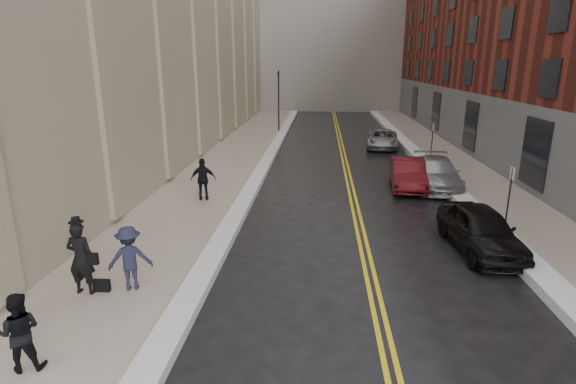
% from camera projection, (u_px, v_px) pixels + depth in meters
% --- Properties ---
extents(ground, '(160.00, 160.00, 0.00)m').
position_uv_depth(ground, '(269.00, 347.00, 9.55)').
color(ground, black).
rests_on(ground, ground).
extents(sidewalk_left, '(4.00, 64.00, 0.15)m').
position_uv_depth(sidewalk_left, '(222.00, 169.00, 25.18)').
color(sidewalk_left, gray).
rests_on(sidewalk_left, ground).
extents(sidewalk_right, '(3.00, 64.00, 0.15)m').
position_uv_depth(sidewalk_right, '(468.00, 173.00, 24.22)').
color(sidewalk_right, gray).
rests_on(sidewalk_right, ground).
extents(lane_stripe_a, '(0.12, 64.00, 0.01)m').
position_uv_depth(lane_stripe_a, '(345.00, 173.00, 24.71)').
color(lane_stripe_a, gold).
rests_on(lane_stripe_a, ground).
extents(lane_stripe_b, '(0.12, 64.00, 0.01)m').
position_uv_depth(lane_stripe_b, '(349.00, 173.00, 24.70)').
color(lane_stripe_b, gold).
rests_on(lane_stripe_b, ground).
extents(snow_ridge_left, '(0.70, 60.80, 0.26)m').
position_uv_depth(snow_ridge_left, '(263.00, 169.00, 25.00)').
color(snow_ridge_left, silver).
rests_on(snow_ridge_left, ground).
extents(snow_ridge_right, '(0.85, 60.80, 0.30)m').
position_uv_depth(snow_ridge_right, '(434.00, 171.00, 24.33)').
color(snow_ridge_right, silver).
rests_on(snow_ridge_right, ground).
extents(traffic_signal, '(0.18, 0.15, 5.20)m').
position_uv_depth(traffic_signal, '(279.00, 97.00, 37.62)').
color(traffic_signal, black).
rests_on(traffic_signal, ground).
extents(parking_sign_near, '(0.06, 0.35, 2.23)m').
position_uv_depth(parking_sign_near, '(510.00, 191.00, 16.28)').
color(parking_sign_near, black).
rests_on(parking_sign_near, ground).
extents(parking_sign_far, '(0.06, 0.35, 2.23)m').
position_uv_depth(parking_sign_far, '(432.00, 138.00, 27.78)').
color(parking_sign_far, black).
rests_on(parking_sign_far, ground).
extents(car_black, '(2.04, 4.36, 1.45)m').
position_uv_depth(car_black, '(480.00, 229.00, 14.28)').
color(car_black, black).
rests_on(car_black, ground).
extents(car_maroon, '(1.83, 4.37, 1.40)m').
position_uv_depth(car_maroon, '(408.00, 174.00, 21.53)').
color(car_maroon, '#4E0E13').
rests_on(car_maroon, ground).
extents(car_silver_near, '(2.35, 4.99, 1.41)m').
position_uv_depth(car_silver_near, '(437.00, 173.00, 21.63)').
color(car_silver_near, '#989A9F').
rests_on(car_silver_near, ground).
extents(car_silver_far, '(2.64, 4.82, 1.28)m').
position_uv_depth(car_silver_far, '(383.00, 139.00, 31.75)').
color(car_silver_far, '#989AA0').
rests_on(car_silver_far, ground).
extents(pedestrian_main, '(0.72, 0.48, 1.92)m').
position_uv_depth(pedestrian_main, '(81.00, 258.00, 11.26)').
color(pedestrian_main, black).
rests_on(pedestrian_main, sidewalk_left).
extents(pedestrian_a, '(0.92, 0.81, 1.59)m').
position_uv_depth(pedestrian_a, '(19.00, 332.00, 8.46)').
color(pedestrian_a, black).
rests_on(pedestrian_a, sidewalk_left).
extents(pedestrian_b, '(1.25, 0.96, 1.71)m').
position_uv_depth(pedestrian_b, '(130.00, 258.00, 11.52)').
color(pedestrian_b, '#1C1E32').
rests_on(pedestrian_b, sidewalk_left).
extents(pedestrian_c, '(1.13, 0.66, 1.81)m').
position_uv_depth(pedestrian_c, '(203.00, 179.00, 19.09)').
color(pedestrian_c, black).
rests_on(pedestrian_c, sidewalk_left).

